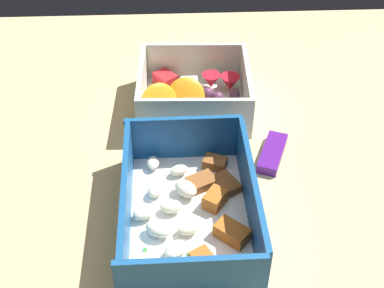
# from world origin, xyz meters

# --- Properties ---
(table_surface) EXTENTS (0.80, 0.80, 0.02)m
(table_surface) POSITION_xyz_m (0.00, 0.00, 0.01)
(table_surface) COLOR tan
(table_surface) RESTS_ON ground
(pasta_container) EXTENTS (0.20, 0.14, 0.06)m
(pasta_container) POSITION_xyz_m (0.09, 0.00, 0.04)
(pasta_container) COLOR white
(pasta_container) RESTS_ON table_surface
(fruit_bowl) EXTENTS (0.14, 0.15, 0.06)m
(fruit_bowl) POSITION_xyz_m (-0.12, 0.02, 0.04)
(fruit_bowl) COLOR silver
(fruit_bowl) RESTS_ON table_surface
(candy_bar) EXTENTS (0.07, 0.05, 0.01)m
(candy_bar) POSITION_xyz_m (-0.01, 0.11, 0.03)
(candy_bar) COLOR #51197A
(candy_bar) RESTS_ON table_surface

